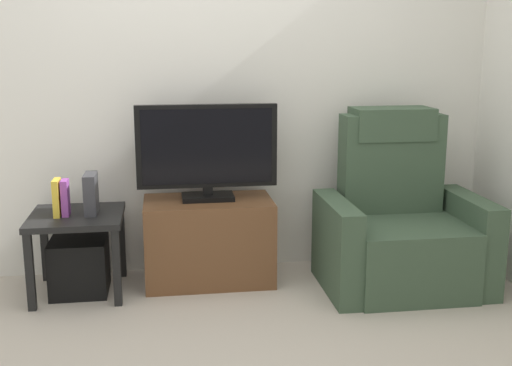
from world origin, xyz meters
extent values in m
plane|color=#B2A899|center=(0.00, 0.00, 0.00)|extent=(6.40, 6.40, 0.00)
cube|color=silver|center=(0.00, 1.13, 1.30)|extent=(6.40, 0.06, 2.60)
cube|color=brown|center=(-0.03, 0.84, 0.26)|extent=(0.79, 0.46, 0.53)
cube|color=black|center=(-0.03, 0.62, 0.37)|extent=(0.73, 0.02, 0.02)
cube|color=black|center=(-0.03, 0.67, 0.40)|extent=(0.34, 0.11, 0.04)
cube|color=black|center=(-0.03, 0.86, 0.54)|extent=(0.32, 0.20, 0.03)
cube|color=black|center=(-0.03, 0.86, 0.58)|extent=(0.06, 0.04, 0.05)
cube|color=black|center=(-0.03, 0.86, 0.86)|extent=(0.86, 0.05, 0.51)
cube|color=black|center=(-0.03, 0.83, 0.86)|extent=(0.79, 0.01, 0.46)
cube|color=#384C38|center=(1.14, 0.56, 0.21)|extent=(0.70, 0.72, 0.42)
cube|color=#384C38|center=(1.14, 0.83, 0.73)|extent=(0.64, 0.20, 0.62)
cube|color=#384C38|center=(1.14, 0.85, 0.98)|extent=(0.50, 0.26, 0.20)
cube|color=#384C38|center=(0.72, 0.56, 0.28)|extent=(0.14, 0.68, 0.56)
cube|color=#384C38|center=(1.56, 0.56, 0.28)|extent=(0.14, 0.68, 0.56)
cube|color=black|center=(-0.82, 0.76, 0.47)|extent=(0.54, 0.54, 0.04)
cube|color=black|center=(-1.05, 0.52, 0.23)|extent=(0.04, 0.04, 0.45)
cube|color=black|center=(-0.58, 0.52, 0.23)|extent=(0.04, 0.04, 0.45)
cube|color=black|center=(-1.05, 1.00, 0.23)|extent=(0.04, 0.04, 0.45)
cube|color=black|center=(-0.58, 1.00, 0.23)|extent=(0.04, 0.04, 0.45)
cube|color=black|center=(-0.82, 0.76, 0.17)|extent=(0.33, 0.33, 0.33)
cube|color=gold|center=(-0.92, 0.74, 0.60)|extent=(0.04, 0.13, 0.22)
cube|color=purple|center=(-0.87, 0.74, 0.59)|extent=(0.04, 0.10, 0.21)
cube|color=#333338|center=(-0.73, 0.77, 0.61)|extent=(0.07, 0.20, 0.24)
camera|label=1|loc=(-0.29, -2.98, 1.48)|focal=44.59mm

